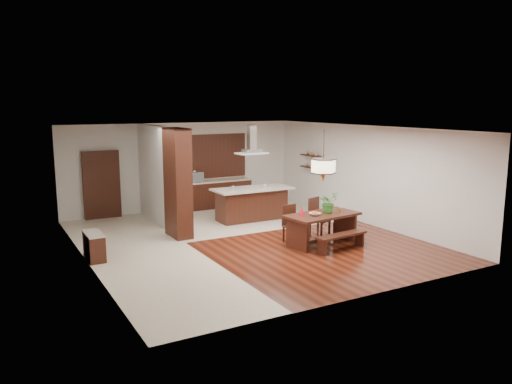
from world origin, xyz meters
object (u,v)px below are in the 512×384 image
dining_table (322,222)px  island_cup (265,185)px  dining_chair_left (293,224)px  dining_chair_right (320,217)px  foliage_plant (328,202)px  dining_bench (341,242)px  range_hood (252,139)px  kitchen_island (252,203)px  microwave (193,177)px  pendant_lantern (324,156)px  hallway_console (94,246)px  fruit_bowl (315,214)px

dining_table → island_cup: bearing=87.1°
dining_chair_left → dining_table: bearing=-44.7°
dining_chair_right → foliage_plant: (-0.19, -0.59, 0.53)m
dining_bench → dining_chair_right: dining_chair_right is taller
island_cup → range_hood: bearing=171.3°
kitchen_island → microwave: bearing=115.0°
island_cup → foliage_plant: bearing=-89.1°
dining_table → range_hood: size_ratio=2.22×
dining_bench → foliage_plant: size_ratio=2.76×
dining_table → kitchen_island: kitchen_island is taller
microwave → dining_table: bearing=-85.1°
kitchen_island → dining_chair_left: bearing=-95.6°
pendant_lantern → foliage_plant: size_ratio=2.48×
hallway_console → pendant_lantern: pendant_lantern is taller
dining_bench → island_cup: island_cup is taller
fruit_bowl → dining_table: bearing=15.0°
foliage_plant → kitchen_island: bearing=98.3°
pendant_lantern → microwave: size_ratio=2.19×
dining_table → dining_bench: 0.78m
dining_chair_right → microwave: bearing=90.2°
hallway_console → microwave: size_ratio=1.47×
hallway_console → dining_chair_left: 4.86m
foliage_plant → fruit_bowl: (-0.49, -0.12, -0.23)m
hallway_console → dining_bench: hallway_console is taller
dining_chair_right → island_cup: bearing=76.5°
foliage_plant → range_hood: range_hood is taller
pendant_lantern → dining_bench: bearing=-82.9°
range_hood → microwave: range_hood is taller
dining_chair_right → island_cup: 2.60m
pendant_lantern → foliage_plant: pendant_lantern is taller
dining_chair_right → kitchen_island: 2.68m
dining_chair_left → fruit_bowl: size_ratio=3.50×
hallway_console → dining_bench: 5.81m
fruit_bowl → range_hood: (0.03, 3.31, 1.64)m
range_hood → microwave: 2.78m
foliage_plant → kitchen_island: size_ratio=0.22×
dining_chair_left → microwave: microwave is taller
hallway_console → island_cup: size_ratio=7.35×
dining_bench → fruit_bowl: (-0.37, 0.60, 0.62)m
dining_bench → dining_chair_right: size_ratio=1.40×
foliage_plant → pendant_lantern: bearing=-169.2°
dining_bench → island_cup: (0.08, 3.85, 0.84)m
pendant_lantern → island_cup: bearing=87.1°
dining_bench → kitchen_island: kitchen_island is taller
microwave → pendant_lantern: bearing=-85.1°
island_cup → hallway_console: bearing=-162.8°
dining_bench → dining_chair_right: 1.38m
pendant_lantern → fruit_bowl: bearing=-165.0°
dining_chair_left → microwave: bearing=97.3°
dining_chair_right → island_cup: island_cup is taller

